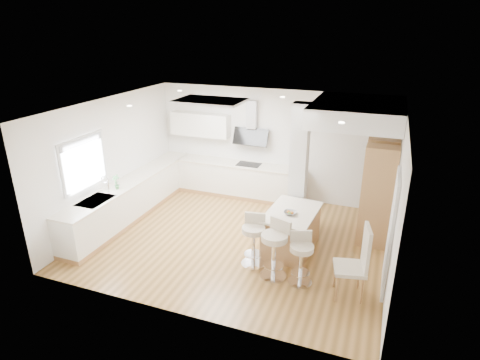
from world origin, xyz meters
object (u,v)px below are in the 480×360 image
at_px(peninsula, 291,230).
at_px(dining_chair, 358,260).
at_px(bar_stool_c, 301,256).
at_px(bar_stool_b, 275,246).
at_px(bar_stool_a, 254,238).

distance_m(peninsula, dining_chair, 1.77).
xyz_separation_m(peninsula, bar_stool_c, (0.42, -1.05, 0.11)).
bearing_deg(bar_stool_b, bar_stool_a, 173.02).
height_order(bar_stool_b, dining_chair, dining_chair).
xyz_separation_m(bar_stool_b, bar_stool_c, (0.48, -0.02, -0.08)).
xyz_separation_m(bar_stool_c, dining_chair, (0.93, -0.05, 0.15)).
bearing_deg(dining_chair, bar_stool_a, 158.04).
bearing_deg(peninsula, bar_stool_a, -119.98).
distance_m(bar_stool_a, bar_stool_b, 0.54).
height_order(peninsula, bar_stool_a, bar_stool_a).
distance_m(bar_stool_a, dining_chair, 1.92).
bearing_deg(peninsula, bar_stool_b, -88.76).
bearing_deg(bar_stool_a, bar_stool_c, -24.09).
bearing_deg(peninsula, bar_stool_c, -63.83).
distance_m(peninsula, bar_stool_a, 0.95).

